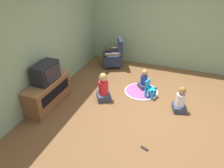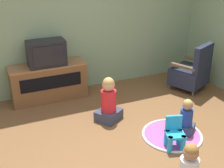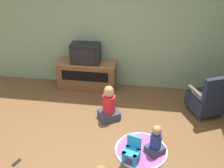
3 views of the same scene
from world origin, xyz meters
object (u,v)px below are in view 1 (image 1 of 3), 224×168
at_px(child_watching_right, 103,88).
at_px(tv_cabinet, 48,93).
at_px(remote_control, 144,149).
at_px(television, 46,73).
at_px(yellow_kid_chair, 150,90).
at_px(child_watching_center, 180,101).
at_px(black_armchair, 114,56).
at_px(child_watching_left, 144,80).

bearing_deg(child_watching_right, tv_cabinet, 89.54).
bearing_deg(tv_cabinet, remote_control, -103.54).
relative_size(television, remote_control, 4.01).
relative_size(yellow_kid_chair, remote_control, 2.85).
xyz_separation_m(child_watching_center, remote_control, (-1.42, 0.46, -0.26)).
xyz_separation_m(television, remote_control, (-0.58, -2.40, -0.85)).
bearing_deg(remote_control, yellow_kid_chair, -59.84).
height_order(television, yellow_kid_chair, television).
xyz_separation_m(tv_cabinet, television, (-0.00, -0.02, 0.52)).
distance_m(tv_cabinet, black_armchair, 2.62).
distance_m(black_armchair, child_watching_center, 2.78).
xyz_separation_m(child_watching_center, child_watching_right, (-0.17, 1.79, 0.04)).
relative_size(black_armchair, child_watching_center, 1.46).
relative_size(tv_cabinet, remote_control, 8.44).
bearing_deg(child_watching_left, tv_cabinet, 89.71).
bearing_deg(child_watching_right, yellow_kid_chair, -95.56).
height_order(television, child_watching_right, television).
distance_m(yellow_kid_chair, child_watching_center, 0.83).
relative_size(black_armchair, child_watching_left, 1.69).
bearing_deg(television, yellow_kid_chair, -60.76).
bearing_deg(black_armchair, tv_cabinet, -40.15).
height_order(yellow_kid_chair, child_watching_left, child_watching_left).
height_order(television, black_armchair, television).
xyz_separation_m(tv_cabinet, child_watching_center, (0.84, -2.89, -0.06)).
bearing_deg(remote_control, child_watching_left, -55.09).
height_order(child_watching_center, child_watching_right, child_watching_right).
xyz_separation_m(television, child_watching_center, (0.84, -2.86, -0.59)).
xyz_separation_m(yellow_kid_chair, child_watching_center, (-0.34, -0.75, 0.08)).
height_order(tv_cabinet, yellow_kid_chair, tv_cabinet).
relative_size(tv_cabinet, child_watching_center, 2.11).
bearing_deg(tv_cabinet, yellow_kid_chair, -61.04).
xyz_separation_m(child_watching_left, remote_control, (-2.13, -0.53, -0.22)).
xyz_separation_m(black_armchair, child_watching_left, (-0.99, -1.21, -0.11)).
bearing_deg(child_watching_left, remote_control, 154.62).
height_order(yellow_kid_chair, remote_control, yellow_kid_chair).
bearing_deg(tv_cabinet, television, -90.00).
height_order(yellow_kid_chair, child_watching_center, child_watching_center).
bearing_deg(yellow_kid_chair, child_watching_center, -97.13).
distance_m(child_watching_left, child_watching_center, 1.22).
bearing_deg(yellow_kid_chair, black_armchair, 64.28).
relative_size(child_watching_center, child_watching_right, 0.88).
height_order(television, child_watching_left, television).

